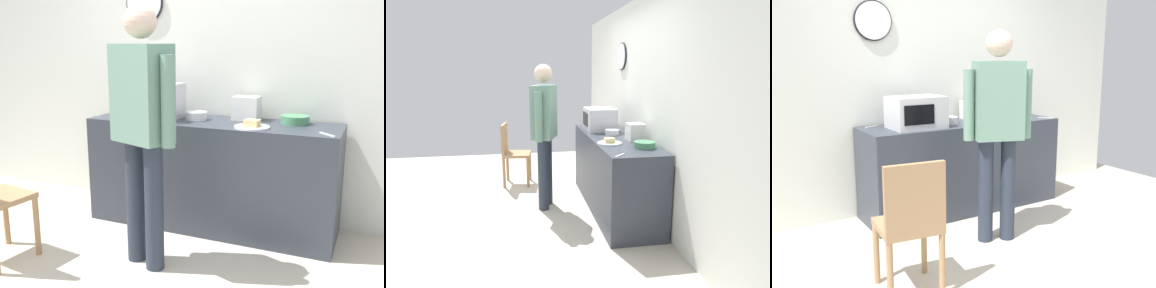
{
  "view_description": "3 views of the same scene",
  "coord_description": "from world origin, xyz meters",
  "views": [
    {
      "loc": [
        1.5,
        -2.14,
        1.55
      ],
      "look_at": [
        0.19,
        0.88,
        0.79
      ],
      "focal_mm": 40.77,
      "sensor_mm": 36.0,
      "label": 1
    },
    {
      "loc": [
        4.31,
        0.06,
        1.72
      ],
      "look_at": [
        0.15,
        0.78,
        0.83
      ],
      "focal_mm": 32.59,
      "sensor_mm": 36.0,
      "label": 2
    },
    {
      "loc": [
        -2.1,
        -2.49,
        1.58
      ],
      "look_at": [
        0.0,
        0.85,
        0.78
      ],
      "focal_mm": 40.23,
      "sensor_mm": 36.0,
      "label": 3
    }
  ],
  "objects": [
    {
      "name": "wooden_chair",
      "position": [
        -0.98,
        -0.06,
        0.52
      ],
      "size": [
        0.45,
        0.45,
        0.94
      ],
      "color": "#A87F56",
      "rests_on": "ground_plane"
    },
    {
      "name": "toaster",
      "position": [
        0.46,
        1.4,
        1.02
      ],
      "size": [
        0.22,
        0.18,
        0.2
      ],
      "primitive_type": "cube",
      "color": "silver",
      "rests_on": "kitchen_counter"
    },
    {
      "name": "back_wall",
      "position": [
        -0.0,
        1.6,
        1.3
      ],
      "size": [
        5.4,
        0.13,
        2.6
      ],
      "color": "silver",
      "rests_on": "ground_plane"
    },
    {
      "name": "salad_bowl",
      "position": [
        0.07,
        1.23,
        0.96
      ],
      "size": [
        0.18,
        0.18,
        0.07
      ],
      "primitive_type": "cylinder",
      "color": "white",
      "rests_on": "kitchen_counter"
    },
    {
      "name": "sandwich_plate",
      "position": [
        0.61,
        1.06,
        0.94
      ],
      "size": [
        0.27,
        0.27,
        0.07
      ],
      "color": "white",
      "rests_on": "kitchen_counter"
    },
    {
      "name": "ground_plane",
      "position": [
        0.0,
        0.0,
        0.0
      ],
      "size": [
        6.0,
        6.0,
        0.0
      ],
      "primitive_type": "plane",
      "color": "beige"
    },
    {
      "name": "person_standing",
      "position": [
        0.04,
        0.37,
        1.06
      ],
      "size": [
        0.56,
        0.36,
        1.8
      ],
      "color": "#27303F",
      "rests_on": "ground_plane"
    },
    {
      "name": "microwave",
      "position": [
        -0.33,
        1.16,
        1.07
      ],
      "size": [
        0.5,
        0.39,
        0.3
      ],
      "color": "silver",
      "rests_on": "kitchen_counter"
    },
    {
      "name": "kitchen_counter",
      "position": [
        0.22,
        1.22,
        0.46
      ],
      "size": [
        2.1,
        0.62,
        0.92
      ],
      "primitive_type": "cube",
      "color": "#333842",
      "rests_on": "ground_plane"
    },
    {
      "name": "fork_utensil",
      "position": [
        -0.67,
        1.45,
        0.92
      ],
      "size": [
        0.16,
        0.09,
        0.01
      ],
      "primitive_type": "cube",
      "rotation": [
        0.0,
        0.0,
        0.42
      ],
      "color": "silver",
      "rests_on": "kitchen_counter"
    },
    {
      "name": "cereal_bowl",
      "position": [
        0.88,
        1.37,
        0.95
      ],
      "size": [
        0.23,
        0.23,
        0.07
      ],
      "primitive_type": "cylinder",
      "color": "#4C8E60",
      "rests_on": "kitchen_counter"
    },
    {
      "name": "spoon_utensil",
      "position": [
        1.17,
        1.01,
        0.92
      ],
      "size": [
        0.13,
        0.14,
        0.01
      ],
      "primitive_type": "cube",
      "rotation": [
        0.0,
        0.0,
        2.34
      ],
      "color": "silver",
      "rests_on": "kitchen_counter"
    }
  ]
}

